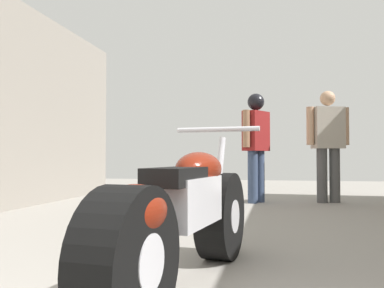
{
  "coord_description": "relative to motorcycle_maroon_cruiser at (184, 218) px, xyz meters",
  "views": [
    {
      "loc": [
        0.57,
        -0.1,
        0.72
      ],
      "look_at": [
        -0.22,
        3.83,
        0.85
      ],
      "focal_mm": 39.34,
      "sensor_mm": 36.0,
      "label": 1
    }
  ],
  "objects": [
    {
      "name": "mechanic_in_blue",
      "position": [
        1.3,
        4.72,
        0.62
      ],
      "size": [
        0.71,
        0.4,
        1.78
      ],
      "color": "#4C4C4C",
      "rests_on": "ground_plane"
    },
    {
      "name": "mechanic_with_helmet",
      "position": [
        0.18,
        4.52,
        0.66
      ],
      "size": [
        0.44,
        0.65,
        1.74
      ],
      "color": "#384766",
      "rests_on": "ground_plane"
    },
    {
      "name": "motorcycle_maroon_cruiser",
      "position": [
        0.0,
        0.0,
        0.0
      ],
      "size": [
        0.63,
        2.0,
        0.93
      ],
      "color": "black",
      "rests_on": "ground_plane"
    },
    {
      "name": "ground_plane",
      "position": [
        -0.08,
        1.76,
        -0.39
      ],
      "size": [
        18.77,
        18.77,
        0.0
      ],
      "primitive_type": "plane",
      "color": "gray"
    }
  ]
}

